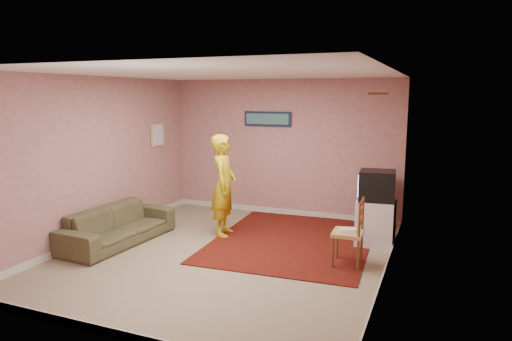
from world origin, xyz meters
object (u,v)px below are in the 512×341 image
at_px(crt_tv, 377,186).
at_px(sofa, 118,225).
at_px(tv_cabinet, 376,223).
at_px(chair_a, 374,196).
at_px(chair_b, 348,225).
at_px(person, 224,185).

xyz_separation_m(crt_tv, sofa, (-3.74, -1.41, -0.66)).
distance_m(tv_cabinet, chair_a, 0.81).
bearing_deg(chair_b, crt_tv, 164.37).
bearing_deg(sofa, crt_tv, -65.83).
height_order(crt_tv, chair_a, crt_tv).
bearing_deg(chair_b, tv_cabinet, 164.08).
distance_m(tv_cabinet, sofa, 4.01).
xyz_separation_m(chair_b, person, (-2.16, 0.59, 0.27)).
distance_m(chair_a, person, 2.56).
relative_size(chair_b, person, 0.30).
relative_size(tv_cabinet, sofa, 0.37).
xyz_separation_m(chair_b, sofa, (-3.51, -0.42, -0.28)).
distance_m(tv_cabinet, crt_tv, 0.59).
height_order(crt_tv, person, person).
bearing_deg(person, sofa, 113.11).
xyz_separation_m(tv_cabinet, crt_tv, (-0.01, -0.00, 0.59)).
bearing_deg(chair_b, sofa, -85.46).
height_order(tv_cabinet, person, person).
bearing_deg(tv_cabinet, person, -170.42).
height_order(tv_cabinet, chair_a, chair_a).
relative_size(chair_a, sofa, 0.28).
xyz_separation_m(chair_a, sofa, (-3.62, -2.17, -0.34)).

